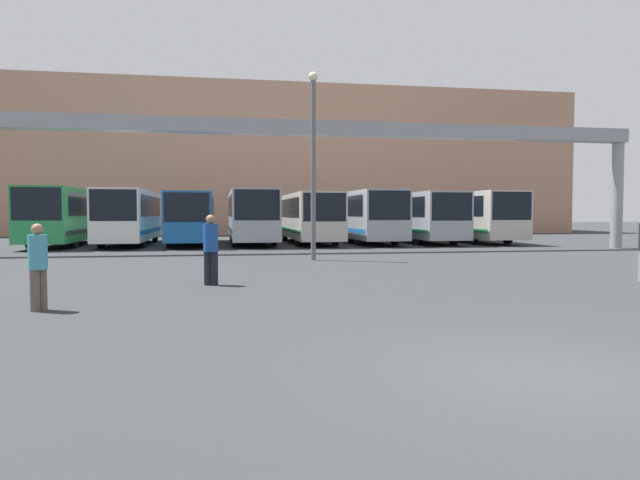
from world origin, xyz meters
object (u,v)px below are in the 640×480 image
object	(u,v)px
bus_slot_6	(419,214)
lamp_post	(313,158)
pedestrian_near_left	(211,248)
bus_slot_4	(308,215)
bus_slot_3	(251,214)
bus_slot_1	(130,214)
bus_slot_2	(192,215)
bus_slot_7	(468,214)
bus_slot_5	(363,214)
bus_slot_0	(67,213)
pedestrian_far_center	(38,265)

from	to	relation	value
bus_slot_6	lamp_post	bearing A→B (deg)	-125.52
pedestrian_near_left	bus_slot_4	bearing A→B (deg)	90.55
bus_slot_3	pedestrian_near_left	world-z (taller)	bus_slot_3
bus_slot_1	lamp_post	size ratio (longest dim) A/B	1.46
bus_slot_4	bus_slot_6	world-z (taller)	bus_slot_6
bus_slot_2	bus_slot_7	world-z (taller)	bus_slot_7
bus_slot_6	bus_slot_4	bearing A→B (deg)	176.39
bus_slot_5	bus_slot_6	size ratio (longest dim) A/B	1.09
bus_slot_7	pedestrian_near_left	bearing A→B (deg)	-128.93
bus_slot_0	bus_slot_1	xyz separation A→B (m)	(3.57, -0.28, -0.05)
bus_slot_3	bus_slot_6	xyz separation A→B (m)	(10.72, -0.77, -0.05)
bus_slot_4	pedestrian_far_center	world-z (taller)	bus_slot_4
bus_slot_3	bus_slot_7	size ratio (longest dim) A/B	1.05
bus_slot_3	bus_slot_4	xyz separation A→B (m)	(3.57, -0.32, -0.09)
bus_slot_0	bus_slot_2	bearing A→B (deg)	-2.86
bus_slot_7	pedestrian_far_center	world-z (taller)	bus_slot_7
bus_slot_6	bus_slot_3	bearing A→B (deg)	175.91
bus_slot_4	pedestrian_far_center	distance (m)	25.43
pedestrian_far_center	pedestrian_near_left	bearing A→B (deg)	-8.01
bus_slot_0	bus_slot_3	distance (m)	10.73
pedestrian_far_center	bus_slot_5	bearing A→B (deg)	7.72
bus_slot_3	pedestrian_near_left	bearing A→B (deg)	-95.95
bus_slot_3	bus_slot_0	bearing A→B (deg)	-177.78
bus_slot_2	bus_slot_7	bearing A→B (deg)	1.50
bus_slot_3	bus_slot_4	world-z (taller)	bus_slot_3
bus_slot_5	lamp_post	world-z (taller)	lamp_post
pedestrian_far_center	pedestrian_near_left	distance (m)	4.71
bus_slot_2	bus_slot_6	size ratio (longest dim) A/B	1.00
bus_slot_5	pedestrian_far_center	bearing A→B (deg)	-117.78
bus_slot_4	lamp_post	xyz separation A→B (m)	(-1.79, -12.97, 2.33)
bus_slot_0	pedestrian_near_left	world-z (taller)	bus_slot_0
bus_slot_6	pedestrian_near_left	size ratio (longest dim) A/B	5.81
bus_slot_3	bus_slot_7	world-z (taller)	bus_slot_3
bus_slot_0	bus_slot_1	size ratio (longest dim) A/B	1.05
bus_slot_0	pedestrian_near_left	distance (m)	22.02
bus_slot_0	bus_slot_1	distance (m)	3.59
bus_slot_2	bus_slot_6	distance (m)	14.30
bus_slot_2	bus_slot_3	world-z (taller)	bus_slot_3
bus_slot_6	bus_slot_7	world-z (taller)	bus_slot_7
lamp_post	bus_slot_5	bearing A→B (deg)	67.61
bus_slot_7	lamp_post	world-z (taller)	lamp_post
bus_slot_1	bus_slot_5	size ratio (longest dim) A/B	0.93
pedestrian_far_center	lamp_post	bearing A→B (deg)	1.88
bus_slot_5	bus_slot_6	distance (m)	3.61
bus_slot_3	pedestrian_far_center	world-z (taller)	bus_slot_3
bus_slot_2	pedestrian_near_left	world-z (taller)	bus_slot_2
bus_slot_2	bus_slot_4	bearing A→B (deg)	3.67
bus_slot_0	lamp_post	world-z (taller)	lamp_post
bus_slot_0	pedestrian_far_center	distance (m)	24.29
bus_slot_0	bus_slot_7	xyz separation A→B (m)	(25.02, 0.11, -0.03)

